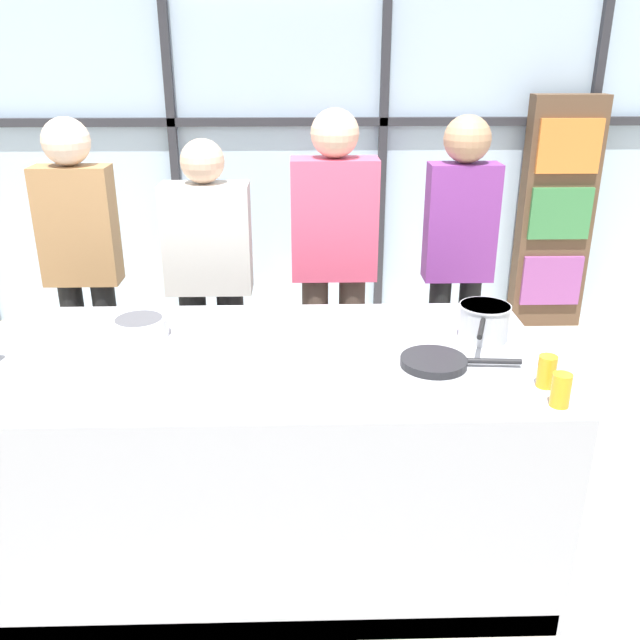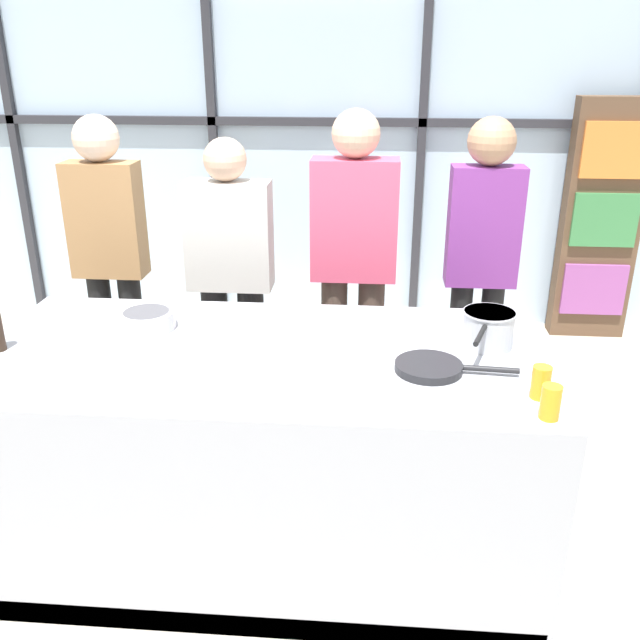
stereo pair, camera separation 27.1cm
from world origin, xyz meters
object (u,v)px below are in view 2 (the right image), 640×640
at_px(white_plate, 159,309).
at_px(juice_glass_near, 551,402).
at_px(spectator_center_right, 354,255).
at_px(spectator_far_left, 109,250).
at_px(spectator_center_left, 231,270).
at_px(mixing_bowl, 147,319).
at_px(juice_glass_far, 541,382).
at_px(frying_pan, 431,367).
at_px(spectator_far_right, 481,255).
at_px(saucepan, 488,328).

relative_size(white_plate, juice_glass_near, 2.17).
distance_m(spectator_center_right, white_plate, 1.10).
relative_size(spectator_far_left, white_plate, 6.82).
bearing_deg(spectator_center_left, mixing_bowl, 78.79).
distance_m(white_plate, juice_glass_far, 1.71).
relative_size(spectator_center_right, juice_glass_far, 15.10).
bearing_deg(mixing_bowl, spectator_center_right, 46.32).
bearing_deg(spectator_center_left, juice_glass_far, 134.44).
bearing_deg(spectator_far_left, juice_glass_far, 145.71).
bearing_deg(juice_glass_near, frying_pan, 138.30).
height_order(spectator_far_right, white_plate, spectator_far_right).
distance_m(spectator_far_right, juice_glass_near, 1.53).
bearing_deg(saucepan, spectator_far_right, 83.83).
height_order(frying_pan, saucepan, saucepan).
height_order(saucepan, mixing_bowl, saucepan).
height_order(spectator_center_right, juice_glass_far, spectator_center_right).
xyz_separation_m(spectator_center_left, saucepan, (1.24, -0.96, 0.09)).
xyz_separation_m(spectator_far_left, spectator_far_right, (2.02, 0.00, 0.02)).
distance_m(spectator_center_left, juice_glass_far, 1.94).
height_order(spectator_center_right, juice_glass_near, spectator_center_right).
bearing_deg(white_plate, juice_glass_far, -24.63).
relative_size(white_plate, juice_glass_far, 2.17).
relative_size(spectator_far_left, juice_glass_near, 14.78).
height_order(spectator_center_left, mixing_bowl, spectator_center_left).
bearing_deg(juice_glass_near, spectator_center_left, 131.69).
bearing_deg(spectator_center_right, juice_glass_near, 114.20).
bearing_deg(spectator_far_right, juice_glass_near, 90.46).
distance_m(spectator_center_right, juice_glass_near, 1.67).
bearing_deg(white_plate, frying_pan, -24.09).
relative_size(frying_pan, saucepan, 1.21).
height_order(spectator_far_left, juice_glass_near, spectator_far_left).
distance_m(spectator_center_right, juice_glass_far, 1.55).
relative_size(frying_pan, white_plate, 1.79).
bearing_deg(spectator_center_left, saucepan, 142.31).
xyz_separation_m(mixing_bowl, juice_glass_far, (1.53, -0.50, 0.02)).
relative_size(saucepan, juice_glass_near, 3.20).
distance_m(juice_glass_near, juice_glass_far, 0.14).
relative_size(mixing_bowl, juice_glass_near, 2.04).
height_order(spectator_far_left, white_plate, spectator_far_left).
bearing_deg(juice_glass_far, frying_pan, 153.56).
distance_m(spectator_center_left, mixing_bowl, 0.91).
distance_m(spectator_far_left, mixing_bowl, 1.02).
distance_m(spectator_far_right, juice_glass_far, 1.39).
height_order(spectator_far_left, spectator_center_left, spectator_far_left).
bearing_deg(spectator_far_right, frying_pan, 74.13).
relative_size(spectator_far_left, spectator_far_right, 1.00).
distance_m(spectator_center_left, frying_pan, 1.57).
bearing_deg(spectator_center_right, juice_glass_far, 116.32).
distance_m(spectator_center_right, mixing_bowl, 1.23).
distance_m(spectator_far_left, spectator_far_right, 2.02).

